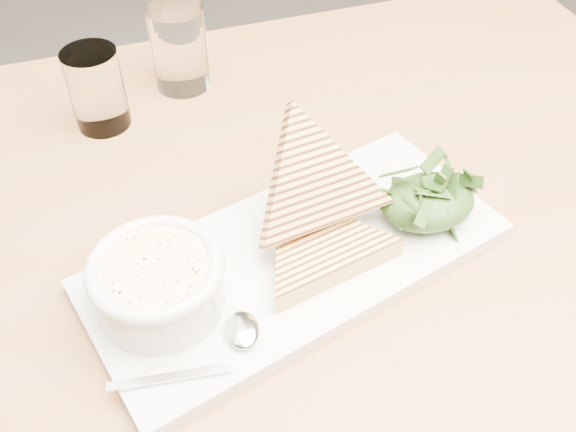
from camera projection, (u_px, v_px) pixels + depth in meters
name	position (u px, v px, depth m)	size (l,w,h in m)	color
table_top	(237.00, 247.00, 0.71)	(1.29, 0.86, 0.04)	#8C5E39
table_leg_br	(434.00, 161.00, 1.40)	(0.06, 0.06, 0.73)	#8C5E39
platter	(296.00, 257.00, 0.66)	(0.43, 0.19, 0.02)	silver
soup_bowl	(160.00, 288.00, 0.59)	(0.12, 0.12, 0.05)	silver
soup	(155.00, 269.00, 0.57)	(0.10, 0.10, 0.01)	beige
bowl_rim	(155.00, 267.00, 0.57)	(0.12, 0.12, 0.01)	silver
sandwich_flat	(319.00, 247.00, 0.64)	(0.17, 0.17, 0.02)	tan
sandwich_lean	(315.00, 185.00, 0.64)	(0.17, 0.17, 0.09)	tan
salad_base	(429.00, 202.00, 0.68)	(0.10, 0.08, 0.04)	black
arugula_pile	(430.00, 197.00, 0.67)	(0.11, 0.10, 0.05)	#335B1E
spoon_bowl	(242.00, 330.00, 0.58)	(0.03, 0.04, 0.01)	silver
spoon_handle	(169.00, 377.00, 0.55)	(0.11, 0.01, 0.00)	silver
glass_near	(97.00, 89.00, 0.79)	(0.07, 0.07, 0.10)	white
glass_far	(179.00, 48.00, 0.85)	(0.07, 0.07, 0.11)	white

